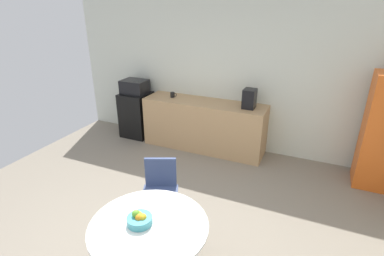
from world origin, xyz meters
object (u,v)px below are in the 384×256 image
(mini_fridge, at_px, (137,114))
(coffee_maker, at_px, (249,99))
(microwave, at_px, (135,87))
(mug_white, at_px, (249,104))
(mug_green, at_px, (173,95))
(fruit_bowl, at_px, (139,219))
(chair_navy, at_px, (160,185))
(round_table, at_px, (150,237))

(mini_fridge, distance_m, coffee_maker, 2.34)
(coffee_maker, bearing_deg, microwave, 180.00)
(mug_white, height_order, coffee_maker, coffee_maker)
(mini_fridge, distance_m, mug_white, 2.30)
(mug_white, height_order, mug_green, same)
(mini_fridge, xyz_separation_m, coffee_maker, (2.26, 0.00, 0.62))
(fruit_bowl, relative_size, mug_white, 1.74)
(microwave, distance_m, mug_white, 2.25)
(fruit_bowl, bearing_deg, coffee_maker, 85.90)
(mug_green, bearing_deg, mini_fridge, -179.07)
(mini_fridge, xyz_separation_m, chair_navy, (1.74, -2.10, 0.08))
(mini_fridge, relative_size, fruit_bowl, 3.95)
(round_table, bearing_deg, coffee_maker, 87.41)
(microwave, bearing_deg, mug_white, 1.02)
(chair_navy, relative_size, mug_white, 6.43)
(microwave, relative_size, mug_green, 3.72)
(microwave, height_order, fruit_bowl, microwave)
(mug_green, bearing_deg, fruit_bowl, -67.82)
(microwave, xyz_separation_m, fruit_bowl, (2.04, -2.98, -0.23))
(chair_navy, height_order, mug_white, mug_white)
(round_table, relative_size, fruit_bowl, 4.72)
(round_table, bearing_deg, mug_white, 87.61)
(mini_fridge, relative_size, round_table, 0.84)
(mini_fridge, distance_m, microwave, 0.57)
(mini_fridge, bearing_deg, mug_white, 1.02)
(mug_white, bearing_deg, chair_navy, -103.41)
(chair_navy, bearing_deg, mini_fridge, 129.56)
(microwave, xyz_separation_m, chair_navy, (1.74, -2.10, -0.49))
(mug_white, bearing_deg, microwave, -178.98)
(chair_navy, height_order, mug_green, mug_green)
(mini_fridge, relative_size, microwave, 1.84)
(chair_navy, bearing_deg, round_table, -65.99)
(fruit_bowl, bearing_deg, chair_navy, 109.09)
(chair_navy, bearing_deg, mug_white, 76.59)
(microwave, relative_size, coffee_maker, 1.50)
(mug_green, bearing_deg, microwave, -179.07)
(round_table, relative_size, mug_white, 8.20)
(fruit_bowl, distance_m, mug_white, 3.04)
(round_table, xyz_separation_m, chair_navy, (-0.39, 0.86, -0.07))
(mini_fridge, bearing_deg, microwave, 0.00)
(chair_navy, distance_m, fruit_bowl, 0.97)
(mini_fridge, height_order, chair_navy, mini_fridge)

